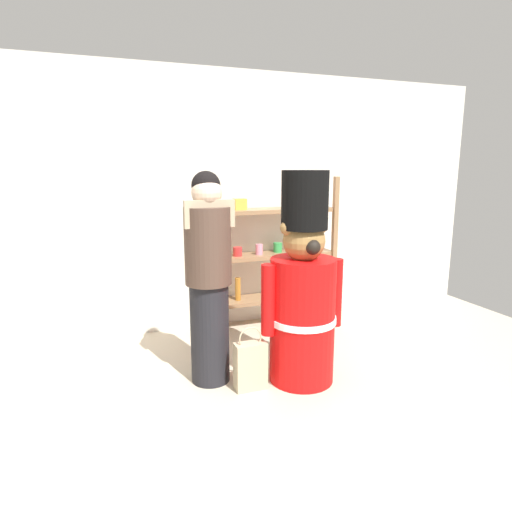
{
  "coord_description": "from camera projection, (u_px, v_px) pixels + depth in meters",
  "views": [
    {
      "loc": [
        -1.1,
        -2.18,
        1.66
      ],
      "look_at": [
        0.02,
        0.83,
        1.0
      ],
      "focal_mm": 30.73,
      "sensor_mm": 36.0,
      "label": 1
    }
  ],
  "objects": [
    {
      "name": "merchandise_shelf",
      "position": [
        269.0,
        252.0,
        4.57
      ],
      "size": [
        1.44,
        0.35,
        1.56
      ],
      "color": "#93704C",
      "rests_on": "ground_plane"
    },
    {
      "name": "person_shopper",
      "position": [
        209.0,
        276.0,
        3.3
      ],
      "size": [
        0.37,
        0.35,
        1.63
      ],
      "color": "black",
      "rests_on": "ground_plane"
    },
    {
      "name": "ground_plane",
      "position": [
        300.0,
        439.0,
        2.71
      ],
      "size": [
        6.4,
        6.4,
        0.0
      ],
      "primitive_type": "plane",
      "color": "beige"
    },
    {
      "name": "shopping_bag",
      "position": [
        250.0,
        365.0,
        3.3
      ],
      "size": [
        0.24,
        0.12,
        0.49
      ],
      "color": "#C1AD89",
      "rests_on": "ground_plane"
    },
    {
      "name": "teddy_bear_guard",
      "position": [
        303.0,
        295.0,
        3.34
      ],
      "size": [
        0.68,
        0.52,
        1.63
      ],
      "color": "red",
      "rests_on": "ground_plane"
    },
    {
      "name": "back_wall",
      "position": [
        207.0,
        202.0,
        4.47
      ],
      "size": [
        6.4,
        0.12,
        2.6
      ],
      "primitive_type": "cube",
      "color": "silver",
      "rests_on": "ground_plane"
    }
  ]
}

